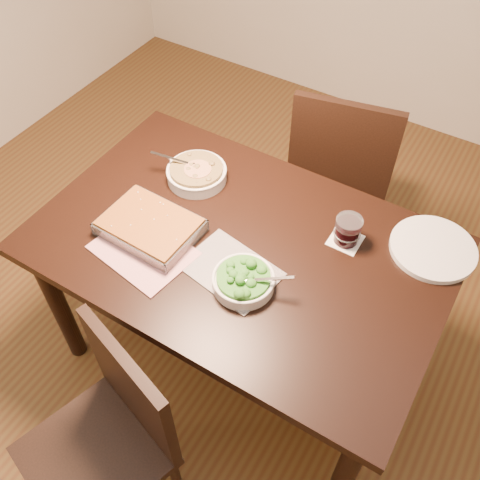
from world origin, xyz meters
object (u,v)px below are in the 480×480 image
Objects in this scene: stew_bowl at (197,173)px; chair_far at (342,166)px; chair_near at (112,432)px; broccoli_bowl at (243,280)px; wine_tumbler at (348,230)px; baking_dish at (150,227)px; dinner_plate at (433,248)px; table at (240,260)px.

chair_far is (0.36, 0.60, -0.26)m from stew_bowl.
chair_near reaches higher than stew_bowl.
chair_far reaches higher than stew_bowl.
wine_tumbler is (0.20, 0.34, 0.03)m from broccoli_bowl.
baking_dish is 0.96m from dinner_plate.
table is at bearing 74.18° from chair_far.
dinner_plate is 0.74m from chair_far.
dinner_plate is at bearing 28.45° from table.
chair_far is at bearing 112.49° from wine_tumbler.
chair_near is at bearing -122.55° from dinner_plate.
wine_tumbler is at bearing -157.09° from dinner_plate.
chair_near is (-0.06, -0.68, -0.18)m from table.
dinner_plate reaches higher than table.
table is 0.39m from wine_tumbler.
broccoli_bowl is (0.10, -0.15, 0.12)m from table.
chair_far is (-0.25, 0.59, -0.28)m from wine_tumbler.
dinner_plate is (0.47, 0.46, -0.02)m from broccoli_bowl.
chair_near is (0.23, -0.56, -0.30)m from baking_dish.
stew_bowl is 0.84× the size of dinner_plate.
stew_bowl is at bearing 148.52° from table.
wine_tumbler is at bearing 32.91° from table.
chair_far reaches higher than dinner_plate.
chair_near reaches higher than broccoli_bowl.
wine_tumbler reaches higher than stew_bowl.
broccoli_bowl is 0.76× the size of dinner_plate.
broccoli_bowl is at bearing 89.97° from chair_near.
wine_tumbler is (0.30, 0.20, 0.15)m from table.
stew_bowl is 0.88m from dinner_plate.
broccoli_bowl is at bearing 81.16° from chair_far.
stew_bowl reaches higher than table.
table is 0.33m from baking_dish.
broccoli_bowl is at bearing -120.26° from wine_tumbler.
stew_bowl is at bearing 122.78° from chair_near.
table is 0.22m from broccoli_bowl.
table is 5.76× the size of stew_bowl.
chair_far reaches higher than chair_near.
chair_far reaches higher than table.
dinner_plate is at bearing 8.10° from stew_bowl.
wine_tumbler is at bearing 84.40° from chair_near.
baking_dish is 1.15× the size of dinner_plate.
stew_bowl reaches higher than broccoli_bowl.
chair_near is at bearing -65.77° from baking_dish.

